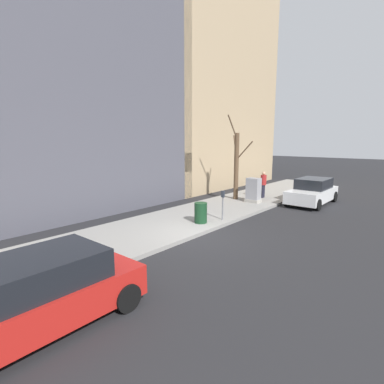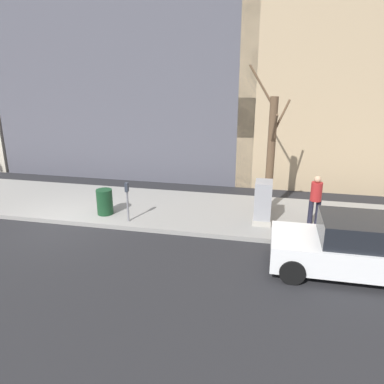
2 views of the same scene
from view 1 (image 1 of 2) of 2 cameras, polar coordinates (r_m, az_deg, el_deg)
name	(u,v)px [view 1 (image 1 of 2)]	position (r m, az deg, el deg)	size (l,w,h in m)	color
ground_plane	(200,236)	(11.98, 1.57, -8.45)	(120.00, 120.00, 0.00)	#232326
sidewalk	(165,225)	(13.24, -5.26, -6.35)	(4.00, 36.00, 0.15)	gray
parked_car_white	(312,192)	(19.16, 21.95, 0.06)	(1.92, 4.20, 1.52)	white
parked_car_red	(39,294)	(7.00, -27.11, -16.91)	(1.94, 4.21, 1.52)	red
parking_meter	(223,202)	(13.70, 5.88, -1.91)	(0.14, 0.10, 1.35)	slate
utility_box	(253,190)	(17.89, 11.62, 0.29)	(0.83, 0.61, 1.43)	#A8A399
bare_tree	(236,164)	(18.48, 8.45, 5.22)	(1.62, 1.47, 5.06)	brown
trash_bin	(201,213)	(13.22, 1.67, -3.97)	(0.56, 0.56, 0.90)	#14381E
pedestrian_near_meter	(263,183)	(19.42, 13.44, 1.68)	(0.36, 0.39, 1.66)	#1E1E2D
office_tower_left	(178,61)	(28.76, -2.68, 23.64)	(12.69, 12.69, 21.22)	tan
office_block_center	(46,62)	(21.17, -26.05, 21.40)	(12.28, 12.28, 16.68)	#4C4C56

